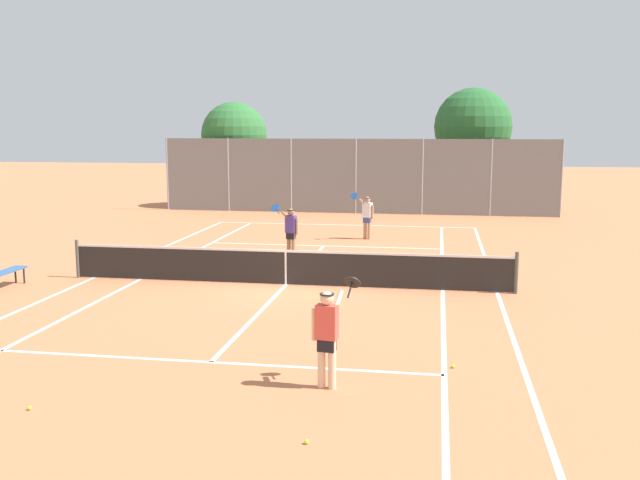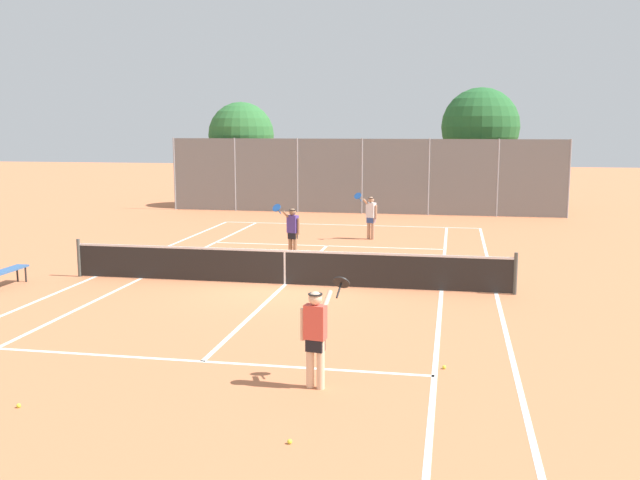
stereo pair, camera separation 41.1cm
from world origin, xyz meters
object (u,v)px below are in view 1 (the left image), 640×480
(player_far_left, at_px, (291,230))
(loose_tennis_ball_1, at_px, (307,442))
(courtside_bench, at_px, (5,273))
(tennis_net, at_px, (286,266))
(loose_tennis_ball_0, at_px, (453,366))
(player_far_right, at_px, (367,215))
(tree_behind_right, at_px, (474,129))
(loose_tennis_ball_3, at_px, (30,408))
(loose_tennis_ball_2, at_px, (344,256))
(tree_behind_left, at_px, (235,137))
(player_near_side, at_px, (327,332))

(player_far_left, height_order, loose_tennis_ball_1, player_far_left)
(loose_tennis_ball_1, xyz_separation_m, courtside_bench, (-9.45, 7.81, 0.38))
(tennis_net, relative_size, loose_tennis_ball_0, 181.82)
(player_far_right, distance_m, tree_behind_right, 12.22)
(tennis_net, height_order, loose_tennis_ball_0, tennis_net)
(tennis_net, height_order, tree_behind_right, tree_behind_right)
(loose_tennis_ball_0, bearing_deg, loose_tennis_ball_1, -120.27)
(loose_tennis_ball_1, distance_m, loose_tennis_ball_3, 4.31)
(loose_tennis_ball_1, bearing_deg, courtside_bench, 140.42)
(player_far_left, bearing_deg, loose_tennis_ball_1, -77.36)
(tennis_net, distance_m, loose_tennis_ball_3, 9.17)
(loose_tennis_ball_2, relative_size, courtside_bench, 0.04)
(loose_tennis_ball_2, xyz_separation_m, loose_tennis_ball_3, (-2.98, -13.36, 0.00))
(loose_tennis_ball_1, height_order, courtside_bench, courtside_bench)
(loose_tennis_ball_1, relative_size, tree_behind_right, 0.01)
(tennis_net, distance_m, tree_behind_left, 19.60)
(tree_behind_left, bearing_deg, tennis_net, -70.01)
(loose_tennis_ball_1, bearing_deg, player_far_left, 102.64)
(player_far_left, relative_size, player_far_right, 1.00)
(player_far_left, height_order, tree_behind_left, tree_behind_left)
(loose_tennis_ball_0, relative_size, loose_tennis_ball_2, 1.00)
(player_near_side, bearing_deg, player_far_left, 104.66)
(loose_tennis_ball_0, xyz_separation_m, tree_behind_right, (1.36, 25.20, 4.03))
(player_far_left, relative_size, courtside_bench, 1.18)
(player_near_side, bearing_deg, tennis_net, 107.17)
(tennis_net, distance_m, loose_tennis_ball_2, 4.55)
(tree_behind_left, relative_size, tree_behind_right, 0.89)
(player_far_right, distance_m, loose_tennis_ball_1, 17.64)
(tennis_net, relative_size, player_far_left, 6.76)
(player_far_left, xyz_separation_m, loose_tennis_ball_3, (-1.31, -12.84, -0.89))
(courtside_bench, bearing_deg, tree_behind_left, 88.48)
(courtside_bench, bearing_deg, loose_tennis_ball_2, 36.43)
(tennis_net, bearing_deg, tree_behind_right, 73.61)
(player_near_side, relative_size, tree_behind_right, 0.29)
(player_near_side, bearing_deg, courtside_bench, 148.72)
(loose_tennis_ball_2, distance_m, courtside_bench, 10.11)
(player_far_right, bearing_deg, tennis_net, -99.33)
(player_near_side, relative_size, loose_tennis_ball_3, 26.88)
(tennis_net, distance_m, tree_behind_right, 20.33)
(player_far_right, xyz_separation_m, loose_tennis_ball_1, (0.96, -17.59, -0.89))
(player_far_left, distance_m, loose_tennis_ball_3, 12.94)
(tennis_net, bearing_deg, player_far_left, 99.83)
(loose_tennis_ball_1, distance_m, loose_tennis_ball_2, 13.87)
(tennis_net, xyz_separation_m, loose_tennis_ball_3, (-1.99, -8.94, -0.48))
(loose_tennis_ball_0, relative_size, loose_tennis_ball_3, 1.00)
(player_far_right, bearing_deg, loose_tennis_ball_3, -101.00)
(loose_tennis_ball_0, relative_size, loose_tennis_ball_1, 1.00)
(tennis_net, relative_size, player_near_side, 6.76)
(loose_tennis_ball_0, distance_m, tree_behind_left, 26.77)
(player_far_right, xyz_separation_m, loose_tennis_ball_0, (2.94, -14.20, -0.89))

